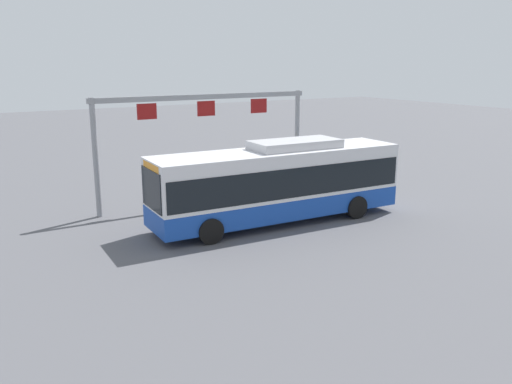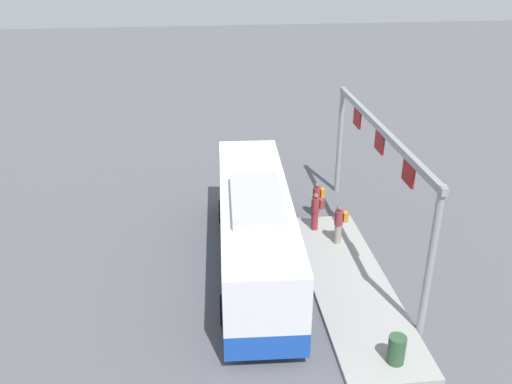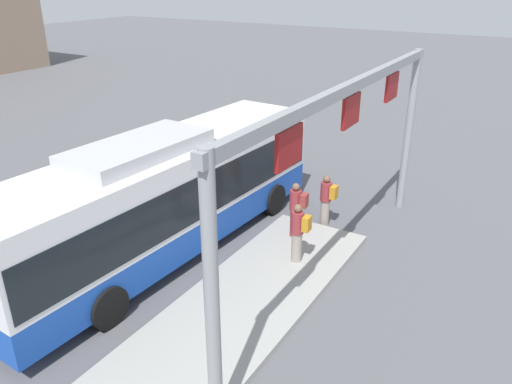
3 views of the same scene
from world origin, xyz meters
name	(u,v)px [view 2 (image 2 of 3)]	position (x,y,z in m)	size (l,w,h in m)	color
ground_plane	(255,266)	(0.00, 0.00, 0.00)	(120.00, 120.00, 0.00)	#56565B
platform_curb	(349,283)	(-1.64, -3.26, 0.08)	(10.00, 2.80, 0.16)	#9E9E99
bus_main	(255,225)	(-0.01, 0.00, 1.81)	(11.08, 3.08, 3.46)	#1947AD
person_boarding	(316,210)	(2.32, -2.84, 1.05)	(0.37, 0.55, 1.67)	maroon
person_waiting_near	(317,199)	(3.67, -3.19, 0.89)	(0.34, 0.52, 1.67)	gray
person_waiting_mid	(339,223)	(1.09, -3.52, 1.05)	(0.36, 0.54, 1.67)	gray
platform_sign_gantry	(378,159)	(0.92, -4.78, 3.84)	(11.09, 0.24, 5.20)	gray
trash_bin	(396,350)	(-5.76, -3.48, 0.61)	(0.52, 0.52, 0.90)	#2D5133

